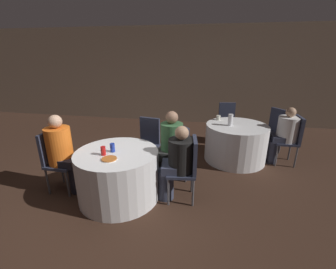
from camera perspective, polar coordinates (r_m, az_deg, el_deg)
The scene contains 20 objects.
ground_plane at distance 3.57m, azimuth -13.55°, elevation -15.12°, with size 16.00×16.00×0.00m, color #382319.
wall_back at distance 7.03m, azimuth -0.31°, elevation 14.70°, with size 16.00×0.06×2.80m.
table_near at distance 3.38m, azimuth -12.48°, elevation -9.94°, with size 1.17×1.17×0.73m.
table_far at distance 4.64m, azimuth 16.77°, elevation -1.99°, with size 1.18×1.18×0.73m.
chair_near_northeast at distance 3.68m, azimuth 2.22°, elevation -3.56°, with size 0.56×0.56×0.94m.
chair_near_west at distance 3.80m, azimuth -26.64°, elevation -4.95°, with size 0.42×0.41×0.94m.
chair_near_north at distance 4.08m, azimuth -5.07°, elevation -1.20°, with size 0.47×0.47×0.94m.
chair_near_east at distance 3.18m, azimuth 5.11°, elevation -7.56°, with size 0.45×0.45×0.94m.
chair_far_north at distance 5.51m, azimuth 14.73°, elevation 3.76°, with size 0.45×0.45×0.94m.
chair_far_northeast at distance 5.28m, azimuth 25.29°, elevation 1.79°, with size 0.56×0.56×0.94m.
chair_far_east at distance 4.82m, azimuth 28.95°, elevation -0.39°, with size 0.41×0.41×0.94m.
person_orange_shirt at distance 3.69m, azimuth -24.86°, elevation -4.38°, with size 0.52×0.36×1.21m.
person_black_shirt at distance 3.16m, azimuth 2.13°, elevation -7.20°, with size 0.52×0.39×1.12m.
person_green_jacket at distance 3.58m, azimuth 0.07°, elevation -3.29°, with size 0.49×0.48×1.19m.
person_white_shirt at distance 4.76m, azimuth 27.14°, elevation -0.09°, with size 0.53×0.37×1.11m.
pizza_plate_near at distance 3.01m, azimuth -14.71°, elevation -6.02°, with size 0.21×0.21×0.02m.
soda_can_red at distance 3.14m, azimuth -16.12°, elevation -4.01°, with size 0.07×0.07×0.12m.
soda_can_blue at distance 3.21m, azimuth -13.92°, elevation -3.27°, with size 0.07×0.07×0.12m.
bottle_far at distance 4.42m, azimuth 15.58°, elevation 3.58°, with size 0.09×0.09×0.22m.
cup_far at distance 4.77m, azimuth 12.67°, elevation 4.19°, with size 0.08×0.08×0.10m.
Camera 1 is at (1.31, -2.65, 2.01)m, focal length 24.00 mm.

